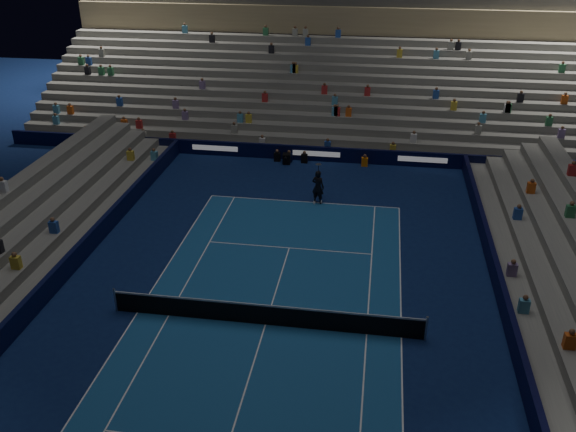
# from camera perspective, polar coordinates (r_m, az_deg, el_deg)

# --- Properties ---
(ground) EXTENTS (90.00, 90.00, 0.00)m
(ground) POSITION_cam_1_polar(r_m,az_deg,el_deg) (25.39, -2.11, -10.09)
(ground) COLOR #0B1A46
(ground) RESTS_ON ground
(court_surface) EXTENTS (10.97, 23.77, 0.01)m
(court_surface) POSITION_cam_1_polar(r_m,az_deg,el_deg) (25.39, -2.11, -10.08)
(court_surface) COLOR navy
(court_surface) RESTS_ON ground
(sponsor_barrier_far) EXTENTS (44.00, 0.25, 1.00)m
(sponsor_barrier_far) POSITION_cam_1_polar(r_m,az_deg,el_deg) (41.35, 2.68, 5.83)
(sponsor_barrier_far) COLOR black
(sponsor_barrier_far) RESTS_ON ground
(sponsor_barrier_east) EXTENTS (0.25, 37.00, 1.00)m
(sponsor_barrier_east) POSITION_cam_1_polar(r_m,az_deg,el_deg) (25.41, 20.30, -10.59)
(sponsor_barrier_east) COLOR black
(sponsor_barrier_east) RESTS_ON ground
(sponsor_barrier_west) EXTENTS (0.25, 37.00, 1.00)m
(sponsor_barrier_west) POSITION_cam_1_polar(r_m,az_deg,el_deg) (28.32, -21.94, -6.76)
(sponsor_barrier_west) COLOR black
(sponsor_barrier_west) RESTS_ON ground
(grandstand_main) EXTENTS (44.00, 15.20, 11.20)m
(grandstand_main) POSITION_cam_1_polar(r_m,az_deg,el_deg) (49.45, 4.00, 12.78)
(grandstand_main) COLOR slate
(grandstand_main) RESTS_ON ground
(tennis_net) EXTENTS (12.90, 0.10, 1.10)m
(tennis_net) POSITION_cam_1_polar(r_m,az_deg,el_deg) (25.09, -2.13, -9.16)
(tennis_net) COLOR #B2B2B7
(tennis_net) RESTS_ON ground
(tennis_player) EXTENTS (0.86, 0.70, 2.03)m
(tennis_player) POSITION_cam_1_polar(r_m,az_deg,el_deg) (34.96, 2.81, 2.72)
(tennis_player) COLOR black
(tennis_player) RESTS_ON ground
(broadcast_camera) EXTENTS (0.56, 1.00, 0.67)m
(broadcast_camera) POSITION_cam_1_polar(r_m,az_deg,el_deg) (40.88, -0.14, 5.38)
(broadcast_camera) COLOR black
(broadcast_camera) RESTS_ON ground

